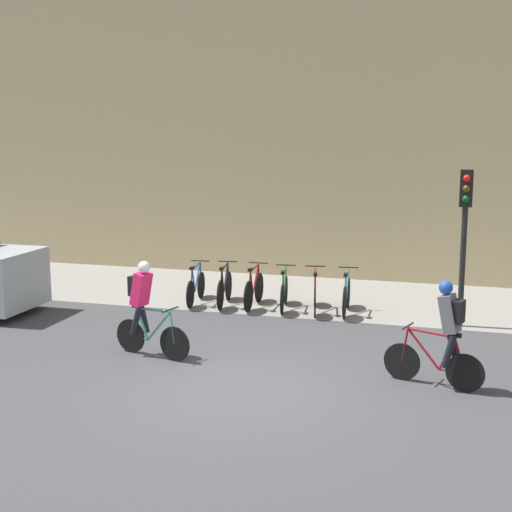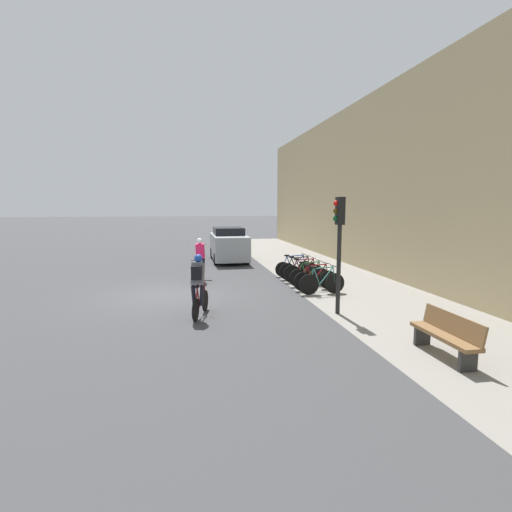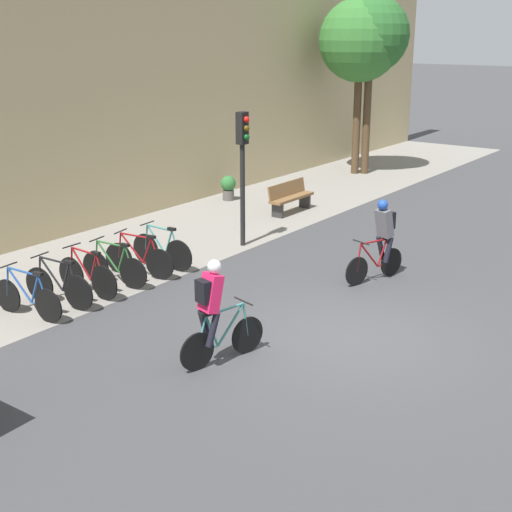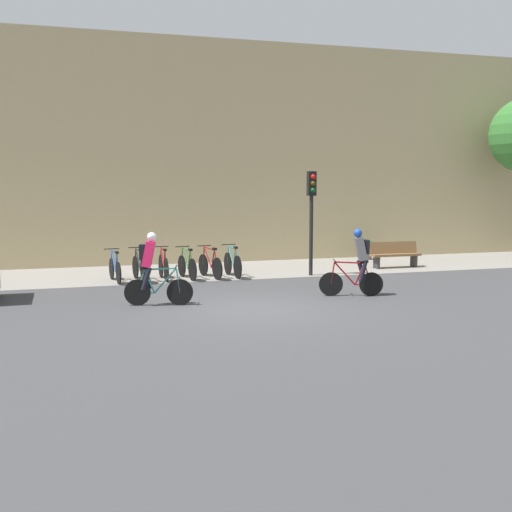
# 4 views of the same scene
# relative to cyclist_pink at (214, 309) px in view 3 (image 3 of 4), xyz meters

# --- Properties ---
(ground) EXTENTS (200.00, 200.00, 0.00)m
(ground) POSITION_rel_cyclist_pink_xyz_m (2.18, -1.19, -0.95)
(ground) COLOR #3D3D3F
(kerb_strip) EXTENTS (44.00, 4.50, 0.01)m
(kerb_strip) POSITION_rel_cyclist_pink_xyz_m (2.18, 5.56, -0.94)
(kerb_strip) COLOR gray
(kerb_strip) RESTS_ON ground
(building_facade) EXTENTS (44.00, 0.60, 8.09)m
(building_facade) POSITION_rel_cyclist_pink_xyz_m (2.18, 8.11, 3.10)
(building_facade) COLOR tan
(building_facade) RESTS_ON ground
(cyclist_pink) EXTENTS (1.60, 0.59, 1.76)m
(cyclist_pink) POSITION_rel_cyclist_pink_xyz_m (0.00, 0.00, 0.00)
(cyclist_pink) COLOR black
(cyclist_pink) RESTS_ON ground
(cyclist_grey) EXTENTS (1.60, 0.63, 1.75)m
(cyclist_grey) POSITION_rel_cyclist_pink_xyz_m (5.29, -0.25, -0.00)
(cyclist_grey) COLOR black
(cyclist_grey) RESTS_ON ground
(parked_bike_0) EXTENTS (0.46, 1.70, 0.96)m
(parked_bike_0) POSITION_rel_cyclist_pink_xyz_m (-0.53, 4.04, -0.55)
(parked_bike_0) COLOR black
(parked_bike_0) RESTS_ON ground
(parked_bike_1) EXTENTS (0.46, 1.69, 0.98)m
(parked_bike_1) POSITION_rel_cyclist_pink_xyz_m (0.19, 4.04, -0.54)
(parked_bike_1) COLOR black
(parked_bike_1) RESTS_ON ground
(parked_bike_2) EXTENTS (0.46, 1.67, 0.99)m
(parked_bike_2) POSITION_rel_cyclist_pink_xyz_m (0.91, 4.04, -0.53)
(parked_bike_2) COLOR black
(parked_bike_2) RESTS_ON ground
(parked_bike_3) EXTENTS (0.46, 1.64, 0.97)m
(parked_bike_3) POSITION_rel_cyclist_pink_xyz_m (1.63, 4.04, -0.55)
(parked_bike_3) COLOR black
(parked_bike_3) RESTS_ON ground
(parked_bike_4) EXTENTS (0.51, 1.71, 0.98)m
(parked_bike_4) POSITION_rel_cyclist_pink_xyz_m (2.35, 4.04, -0.54)
(parked_bike_4) COLOR black
(parked_bike_4) RESTS_ON ground
(parked_bike_5) EXTENTS (0.46, 1.67, 0.99)m
(parked_bike_5) POSITION_rel_cyclist_pink_xyz_m (3.07, 4.04, -0.53)
(parked_bike_5) COLOR black
(parked_bike_5) RESTS_ON ground
(traffic_light_pole) EXTENTS (0.26, 0.30, 3.28)m
(traffic_light_pole) POSITION_rel_cyclist_pink_xyz_m (5.53, 3.63, 1.34)
(traffic_light_pole) COLOR black
(traffic_light_pole) RESTS_ON ground
(bench) EXTENTS (1.80, 0.44, 0.89)m
(bench) POSITION_rel_cyclist_pink_xyz_m (9.02, 4.56, -0.47)
(bench) COLOR brown
(bench) RESTS_ON ground
(street_tree_0) EXTENTS (2.94, 2.94, 6.25)m
(street_tree_0) POSITION_rel_cyclist_pink_xyz_m (15.46, 5.94, 3.80)
(street_tree_0) COLOR #4C3823
(street_tree_0) RESTS_ON ground
(street_tree_1) EXTENTS (2.75, 2.75, 6.35)m
(street_tree_1) POSITION_rel_cyclist_pink_xyz_m (15.66, 5.65, 3.98)
(street_tree_1) COLOR #4C3823
(street_tree_1) RESTS_ON ground
(potted_plant) EXTENTS (0.48, 0.48, 0.78)m
(potted_plant) POSITION_rel_cyclist_pink_xyz_m (9.18, 7.00, -0.51)
(potted_plant) COLOR #56514C
(potted_plant) RESTS_ON ground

